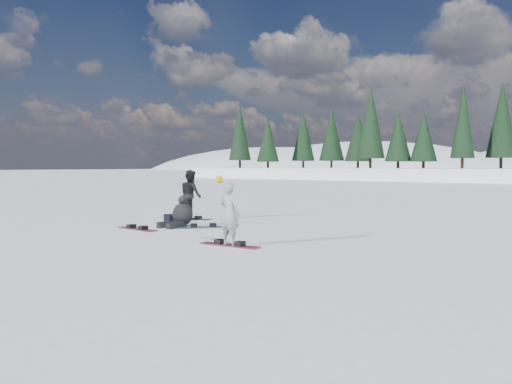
% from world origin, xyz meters
% --- Properties ---
extents(ground, '(420.00, 420.00, 0.00)m').
position_xyz_m(ground, '(0.00, 0.00, 0.00)').
color(ground, white).
rests_on(ground, ground).
extents(snowboarder_woman, '(0.56, 0.39, 1.60)m').
position_xyz_m(snowboarder_woman, '(1.12, -0.61, 0.74)').
color(snowboarder_woman, '#A7A7AC').
rests_on(snowboarder_woman, ground).
extents(snowboarder_man, '(1.00, 0.91, 1.68)m').
position_xyz_m(snowboarder_man, '(-3.45, 3.03, 0.84)').
color(snowboarder_man, black).
rests_on(snowboarder_man, ground).
extents(seated_rider, '(0.72, 1.12, 0.92)m').
position_xyz_m(seated_rider, '(-2.34, 1.42, 0.35)').
color(seated_rider, black).
rests_on(seated_rider, ground).
extents(gear_bag, '(0.53, 0.44, 0.30)m').
position_xyz_m(gear_bag, '(-3.04, 1.68, 0.15)').
color(gear_bag, black).
rests_on(gear_bag, ground).
extents(snowboard_woman, '(1.51, 0.36, 0.03)m').
position_xyz_m(snowboard_woman, '(1.12, -0.61, 0.01)').
color(snowboard_woman, maroon).
rests_on(snowboard_woman, ground).
extents(snowboard_man, '(1.52, 0.60, 0.03)m').
position_xyz_m(snowboard_man, '(-3.45, 3.03, 0.01)').
color(snowboard_man, navy).
rests_on(snowboard_man, ground).
extents(snowboard_loose_a, '(1.21, 1.31, 0.03)m').
position_xyz_m(snowboard_loose_a, '(-1.57, 1.54, 0.01)').
color(snowboard_loose_a, '#19558E').
rests_on(snowboard_loose_a, ground).
extents(snowboard_loose_b, '(1.52, 0.43, 0.03)m').
position_xyz_m(snowboard_loose_b, '(-2.83, 0.14, 0.01)').
color(snowboard_loose_b, maroon).
rests_on(snowboard_loose_b, ground).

